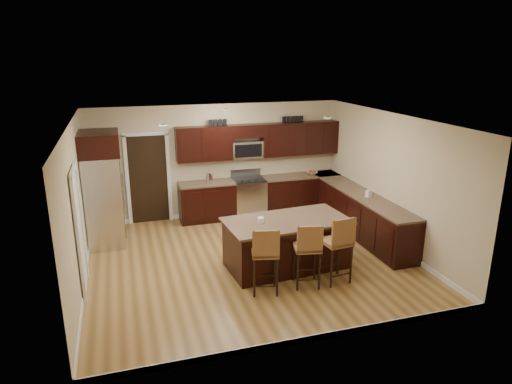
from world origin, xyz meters
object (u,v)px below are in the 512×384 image
object	(u,v)px
stool_mid	(308,248)
stool_right	(339,242)
range	(249,197)
island	(286,245)
stool_left	(265,253)
refrigerator	(103,188)

from	to	relation	value
stool_mid	stool_right	distance (m)	0.56
stool_mid	range	bearing A→B (deg)	100.80
island	stool_right	xyz separation A→B (m)	(0.62, -0.85, 0.33)
stool_right	range	bearing A→B (deg)	91.31
range	island	world-z (taller)	range
range	island	distance (m)	2.89
stool_left	refrigerator	size ratio (longest dim) A/B	0.49
range	refrigerator	xyz separation A→B (m)	(-3.30, -0.79, 0.73)
stool_left	refrigerator	distance (m)	3.90
stool_left	stool_mid	size ratio (longest dim) A/B	1.01
island	stool_left	world-z (taller)	stool_left
stool_mid	stool_right	size ratio (longest dim) A/B	0.95
stool_mid	refrigerator	distance (m)	4.41
stool_mid	stool_right	world-z (taller)	stool_right
range	stool_mid	bearing A→B (deg)	-90.66
stool_right	stool_mid	bearing A→B (deg)	172.98
stool_left	island	bearing A→B (deg)	64.30
stool_mid	refrigerator	size ratio (longest dim) A/B	0.49
range	stool_left	world-z (taller)	stool_left
stool_right	refrigerator	xyz separation A→B (m)	(-3.81, 2.95, 0.44)
island	stool_mid	xyz separation A→B (m)	(0.06, -0.85, 0.29)
stool_right	refrigerator	size ratio (longest dim) A/B	0.52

